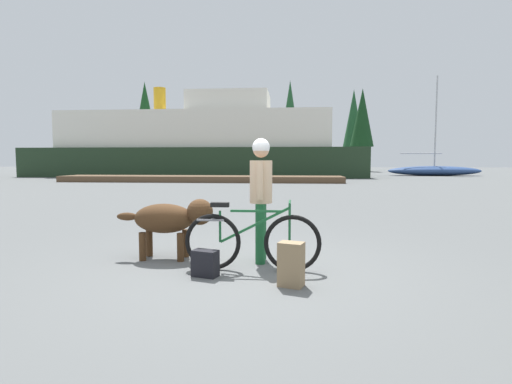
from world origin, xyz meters
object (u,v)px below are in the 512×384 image
at_px(backpack, 291,264).
at_px(ferry_boat, 200,146).
at_px(bicycle, 251,241).
at_px(person_cyclist, 261,188).
at_px(handbag_pannier, 205,263).
at_px(dog, 171,219).
at_px(sailboat_moored, 434,170).

bearing_deg(backpack, ferry_boat, 105.02).
height_order(bicycle, person_cyclist, person_cyclist).
xyz_separation_m(backpack, handbag_pannier, (-1.08, 0.30, -0.09)).
bearing_deg(backpack, bicycle, 130.83).
xyz_separation_m(dog, ferry_boat, (-6.81, 30.87, 2.20)).
distance_m(person_cyclist, backpack, 1.43).
xyz_separation_m(backpack, ferry_boat, (-8.59, 32.01, 2.54)).
xyz_separation_m(person_cyclist, handbag_pannier, (-0.64, -0.79, -0.91)).
distance_m(bicycle, person_cyclist, 0.83).
relative_size(handbag_pannier, ferry_boat, 0.01).
bearing_deg(ferry_boat, backpack, -74.98).
distance_m(bicycle, dog, 1.37).
bearing_deg(person_cyclist, dog, 177.68).
height_order(backpack, sailboat_moored, sailboat_moored).
relative_size(bicycle, person_cyclist, 1.02).
height_order(ferry_boat, sailboat_moored, sailboat_moored).
distance_m(dog, backpack, 2.14).
height_order(person_cyclist, backpack, person_cyclist).
height_order(bicycle, dog, bicycle).
distance_m(bicycle, sailboat_moored, 36.65).
bearing_deg(dog, backpack, -32.67).
xyz_separation_m(person_cyclist, sailboat_moored, (13.74, 33.46, -0.58)).
xyz_separation_m(dog, handbag_pannier, (0.70, -0.84, -0.44)).
xyz_separation_m(person_cyclist, dog, (-1.34, 0.05, -0.47)).
bearing_deg(sailboat_moored, backpack, -111.06).
bearing_deg(ferry_boat, handbag_pannier, -76.67).
distance_m(person_cyclist, ferry_boat, 32.02).
distance_m(dog, sailboat_moored, 36.65).
distance_m(dog, ferry_boat, 31.68).
distance_m(ferry_boat, sailboat_moored, 22.16).
distance_m(person_cyclist, sailboat_moored, 36.18).
height_order(bicycle, ferry_boat, ferry_boat).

